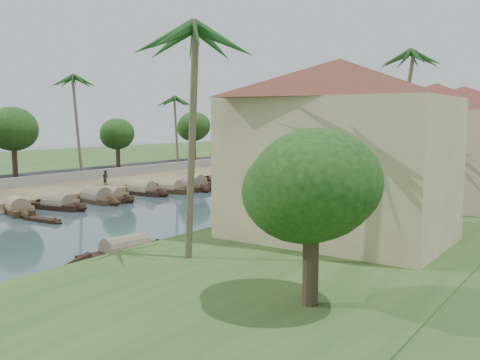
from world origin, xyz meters
The scene contains 41 objects.
ground centered at (0.00, 0.00, 0.00)m, with size 220.00×220.00×0.00m, color #31434A.
left_bank centered at (-16.00, 20.00, 0.40)m, with size 10.00×180.00×0.80m, color brown.
right_bank centered at (19.00, 20.00, 0.60)m, with size 16.00×180.00×1.20m, color #28441B.
road centered at (-24.50, 20.00, 0.70)m, with size 8.00×180.00×1.40m, color black.
retaining_wall centered at (-20.20, 20.00, 1.35)m, with size 0.40×180.00×1.10m, color gray.
far_left_fill centered at (-51.00, 20.00, 0.68)m, with size 45.00×220.00×1.35m, color #28441B.
treeline centered at (0.00, 100.00, 4.00)m, with size 120.00×14.00×8.00m.
bridge centered at (0.00, 72.00, 1.72)m, with size 28.00×4.00×2.40m.
building_near centered at (18.99, -2.00, 6.38)m, with size 14.85×14.85×10.20m.
building_mid centered at (19.99, 14.00, 6.13)m, with size 14.11×14.11×9.70m.
building_far centered at (18.99, 28.00, 6.38)m, with size 15.59×15.59×10.20m.
sampan_3 centered at (-8.81, -0.64, 0.41)m, with size 7.22×2.76×1.95m.
sampan_4 centered at (-9.71, -3.96, 0.41)m, with size 7.20×3.91×2.05m.
sampan_5 centered at (-8.49, 5.22, 0.41)m, with size 6.37×2.54×2.02m.
sampan_6 centered at (-9.08, 4.07, 0.42)m, with size 7.82×2.59×2.29m.
sampan_7 centered at (-9.52, 10.61, 0.42)m, with size 8.26×1.98×2.19m.
sampan_8 centered at (-8.00, 13.44, 0.41)m, with size 6.70×2.13×2.07m.
sampan_9 centered at (-7.91, 16.95, 0.41)m, with size 8.43×4.53×2.14m.
sampan_10 centered at (-10.00, 20.46, 0.41)m, with size 6.71×4.27×1.92m.
sampan_11 centered at (-8.60, 23.75, 0.41)m, with size 7.63×2.59×2.16m.
sampan_12 centered at (-8.41, 29.26, 0.41)m, with size 7.82×1.80×1.89m.
sampan_13 centered at (-9.82, 30.09, 0.41)m, with size 7.86×2.80×2.12m.
sampan_14 centered at (9.13, -9.12, 0.41)m, with size 2.79×7.84×1.91m.
sampan_15 centered at (9.42, 7.59, 0.40)m, with size 3.64×6.53×1.81m.
sampan_16 centered at (8.98, 25.83, 0.41)m, with size 1.80×7.71×1.91m.
canoe_1 centered at (-4.88, -4.97, 0.10)m, with size 4.85×1.17×0.78m.
canoe_2 centered at (-10.29, 22.33, 0.10)m, with size 5.37×1.56×0.77m.
palm_0 centered at (15.00, -10.28, 12.08)m, with size 3.20×3.20×12.72m.
palm_1 centered at (16.00, 7.25, 10.23)m, with size 3.20×3.20×10.79m.
palm_2 centered at (15.00, 19.67, 13.82)m, with size 3.20×3.20×14.50m.
palm_3 centered at (16.00, 36.31, 9.72)m, with size 3.20×3.20×10.27m.
palm_5 centered at (-24.00, 13.92, 13.17)m, with size 3.20×3.20×13.63m.
palm_6 centered at (-22.00, 30.28, 11.06)m, with size 3.20×3.20×11.45m.
palm_7 centered at (14.00, 53.92, 10.26)m, with size 3.20×3.20×10.82m.
palm_8 centered at (-20.50, 58.12, 12.81)m, with size 3.20×3.20×13.27m.
tree_2 centered at (-24.00, 4.87, 6.88)m, with size 5.53×5.53×7.83m.
tree_3 centered at (-24.00, 20.35, 5.99)m, with size 4.61×4.61×6.57m.
tree_4 centered at (-24.00, 36.60, 6.84)m, with size 5.21×5.21×7.67m.
tree_5 centered at (-24.00, 50.28, 6.93)m, with size 4.63×4.63×7.53m.
tree_7 centered at (23.00, -12.87, 5.49)m, with size 4.63×4.63×6.27m.
person_far centered at (-14.34, 9.72, 1.61)m, with size 0.78×0.61×1.61m, color #393127.
Camera 1 is at (31.87, -30.00, 7.99)m, focal length 40.00 mm.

